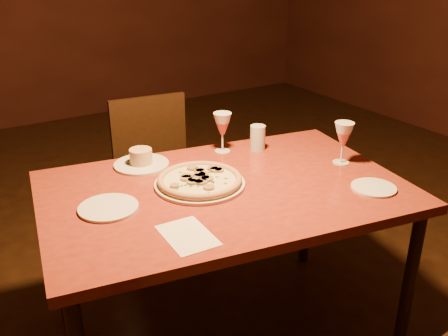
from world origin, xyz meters
TOP-DOWN VIEW (x-y plane):
  - floor at (0.00, 0.00)m, footprint 7.00×7.00m
  - dining_table at (-0.26, -0.16)m, footprint 1.57×1.15m
  - chair_far at (-0.17, 0.68)m, footprint 0.48×0.48m
  - pizza_plate at (-0.34, -0.09)m, footprint 0.37×0.37m
  - ramekin_saucer at (-0.45, 0.22)m, footprint 0.24×0.24m
  - wine_glass_far at (-0.06, 0.17)m, footprint 0.09×0.09m
  - wine_glass_right at (0.31, -0.22)m, footprint 0.09×0.09m
  - water_tumbler at (0.09, 0.11)m, footprint 0.07×0.07m
  - side_plate_left at (-0.72, -0.09)m, footprint 0.22×0.22m
  - side_plate_near at (0.24, -0.49)m, footprint 0.18×0.18m
  - menu_card at (-0.56, -0.41)m, footprint 0.16×0.23m

SIDE VIEW (x-z plane):
  - floor at x=0.00m, z-range 0.00..0.00m
  - chair_far at x=-0.17m, z-range 0.06..0.96m
  - dining_table at x=-0.26m, z-range 0.32..1.09m
  - menu_card at x=-0.56m, z-range 0.77..0.77m
  - side_plate_near at x=0.24m, z-range 0.77..0.78m
  - side_plate_left at x=-0.72m, z-range 0.77..0.78m
  - pizza_plate at x=-0.34m, z-range 0.77..0.81m
  - ramekin_saucer at x=-0.45m, z-range 0.76..0.83m
  - water_tumbler at x=0.09m, z-range 0.77..0.89m
  - wine_glass_far at x=-0.06m, z-range 0.77..0.96m
  - wine_glass_right at x=0.31m, z-range 0.77..0.96m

